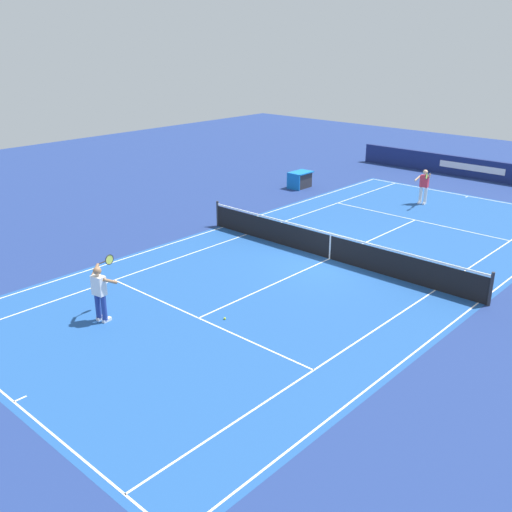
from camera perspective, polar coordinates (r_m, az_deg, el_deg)
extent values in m
plane|color=navy|center=(21.20, 7.23, -0.27)|extent=(60.00, 60.00, 0.00)
cube|color=#1E4C93|center=(21.20, 7.23, -0.27)|extent=(24.20, 11.40, 0.00)
cube|color=white|center=(14.25, -22.66, -13.04)|extent=(0.05, 11.00, 0.01)
cube|color=white|center=(31.29, 20.06, 5.54)|extent=(0.05, 11.00, 0.01)
cube|color=white|center=(24.57, -3.26, 2.84)|extent=(23.80, 0.05, 0.01)
cube|color=white|center=(18.87, 20.97, -4.29)|extent=(23.80, 0.05, 0.01)
cube|color=white|center=(23.64, -0.90, 2.15)|extent=(23.80, 0.05, 0.01)
cube|color=white|center=(19.34, 17.19, -3.20)|extent=(23.80, 0.05, 0.01)
cube|color=white|center=(16.78, -5.65, -6.07)|extent=(0.05, 8.22, 0.01)
cube|color=white|center=(26.44, 15.33, 3.43)|extent=(0.05, 8.22, 0.01)
cube|color=white|center=(21.20, 7.23, -0.26)|extent=(12.80, 0.05, 0.01)
cube|color=white|center=(14.30, -22.11, -12.84)|extent=(0.30, 0.05, 0.01)
cube|color=white|center=(31.16, 19.95, 5.49)|extent=(0.30, 0.05, 0.01)
cylinder|color=#2D2D33|center=(24.61, -3.78, 4.17)|extent=(0.10, 0.10, 1.08)
cylinder|color=#2D2D33|center=(18.57, 22.03, -3.03)|extent=(0.10, 0.10, 1.08)
cube|color=black|center=(21.05, 7.28, 0.85)|extent=(0.02, 11.60, 0.88)
cube|color=white|center=(20.88, 7.35, 2.16)|extent=(0.04, 11.60, 0.06)
cube|color=white|center=(21.05, 7.28, 0.85)|extent=(0.04, 0.06, 0.88)
cube|color=navy|center=(34.82, 22.80, 7.57)|extent=(0.24, 17.00, 1.12)
cube|color=white|center=(35.23, 20.36, 8.13)|extent=(0.01, 3.78, 0.36)
cylinder|color=navy|center=(16.83, -14.68, -4.92)|extent=(0.15, 0.15, 0.74)
cube|color=white|center=(17.04, -14.41, -6.08)|extent=(0.29, 0.15, 0.09)
cylinder|color=navy|center=(17.00, -15.23, -4.72)|extent=(0.15, 0.15, 0.74)
cube|color=white|center=(17.21, -14.96, -5.86)|extent=(0.29, 0.15, 0.09)
cube|color=white|center=(16.65, -15.16, -2.80)|extent=(0.30, 0.41, 0.56)
sphere|color=#9E704C|center=(16.49, -15.30, -1.41)|extent=(0.23, 0.23, 0.23)
cylinder|color=#9E704C|center=(16.52, -14.10, -2.40)|extent=(0.42, 0.16, 0.26)
cylinder|color=#9E704C|center=(16.83, -15.48, -1.36)|extent=(0.41, 0.28, 0.30)
cylinder|color=#232326|center=(17.03, -14.87, -0.64)|extent=(0.28, 0.08, 0.04)
torus|color=#232326|center=(17.21, -14.17, -0.34)|extent=(0.31, 0.08, 0.31)
cylinder|color=#C6D84C|center=(17.21, -14.17, -0.34)|extent=(0.27, 0.05, 0.27)
cylinder|color=white|center=(29.11, 15.83, 5.86)|extent=(0.15, 0.15, 0.74)
cube|color=white|center=(29.16, 15.71, 5.07)|extent=(0.29, 0.14, 0.09)
cylinder|color=white|center=(29.04, 16.28, 5.78)|extent=(0.15, 0.15, 0.74)
cube|color=white|center=(29.08, 16.16, 4.98)|extent=(0.29, 0.14, 0.09)
cube|color=#E03342|center=(28.92, 16.18, 7.06)|extent=(0.29, 0.41, 0.56)
sphere|color=#DBAA84|center=(28.83, 16.27, 7.90)|extent=(0.23, 0.23, 0.23)
cylinder|color=#DBAA84|center=(28.82, 15.56, 7.34)|extent=(0.42, 0.17, 0.26)
cylinder|color=#DBAA84|center=(28.60, 16.66, 7.54)|extent=(0.41, 0.26, 0.30)
cylinder|color=#232326|center=(28.27, 16.58, 7.63)|extent=(0.28, 0.07, 0.04)
torus|color=#232326|center=(28.00, 16.38, 7.53)|extent=(0.31, 0.06, 0.31)
cylinder|color=#C6D84C|center=(28.00, 16.38, 7.53)|extent=(0.27, 0.04, 0.27)
sphere|color=#CCE01E|center=(16.64, -3.09, -6.13)|extent=(0.07, 0.07, 0.07)
cube|color=#2D2D33|center=(31.11, 4.38, 7.42)|extent=(1.10, 0.70, 0.80)
cube|color=blue|center=(31.02, 4.40, 8.17)|extent=(1.24, 0.84, 0.06)
cube|color=blue|center=(30.65, 3.68, 7.27)|extent=(0.06, 0.84, 0.84)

